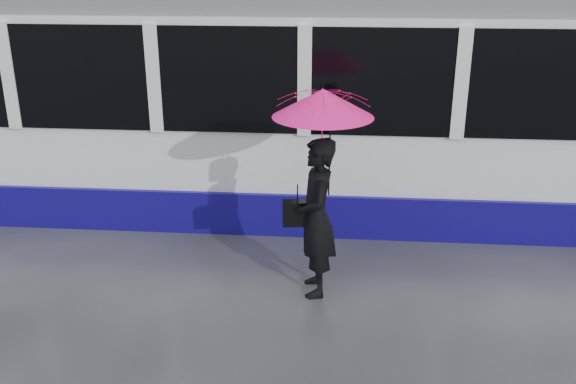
{
  "coord_description": "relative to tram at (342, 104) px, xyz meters",
  "views": [
    {
      "loc": [
        1.48,
        -7.0,
        3.81
      ],
      "look_at": [
        0.87,
        0.12,
        1.1
      ],
      "focal_mm": 40.0,
      "sensor_mm": 36.0,
      "label": 1
    }
  ],
  "objects": [
    {
      "name": "rails",
      "position": [
        -1.48,
        -0.0,
        -1.63
      ],
      "size": [
        34.0,
        1.51,
        0.02
      ],
      "color": "#3F3D38",
      "rests_on": "ground"
    },
    {
      "name": "woman",
      "position": [
        -0.26,
        -2.77,
        -0.7
      ],
      "size": [
        0.55,
        0.75,
        1.88
      ],
      "primitive_type": "imported",
      "rotation": [
        0.0,
        0.0,
        -1.41
      ],
      "color": "black",
      "rests_on": "ground"
    },
    {
      "name": "tram",
      "position": [
        0.0,
        0.0,
        0.0
      ],
      "size": [
        26.0,
        2.56,
        3.35
      ],
      "color": "white",
      "rests_on": "ground"
    },
    {
      "name": "umbrella",
      "position": [
        -0.21,
        -2.77,
        0.42
      ],
      "size": [
        1.26,
        1.26,
        1.27
      ],
      "rotation": [
        0.0,
        0.0,
        0.16
      ],
      "color": "#E9134F",
      "rests_on": "ground"
    },
    {
      "name": "handbag",
      "position": [
        -0.48,
        -2.75,
        -0.65
      ],
      "size": [
        0.35,
        0.2,
        0.47
      ],
      "rotation": [
        0.0,
        0.0,
        0.16
      ],
      "color": "black",
      "rests_on": "ground"
    },
    {
      "name": "ground",
      "position": [
        -1.48,
        -2.5,
        -1.64
      ],
      "size": [
        90.0,
        90.0,
        0.0
      ],
      "primitive_type": "plane",
      "color": "#29292E",
      "rests_on": "ground"
    }
  ]
}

